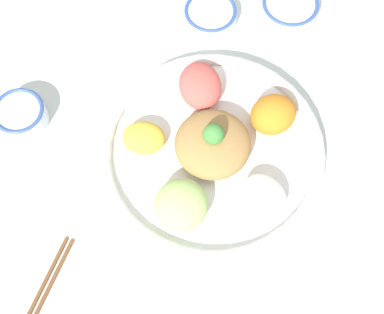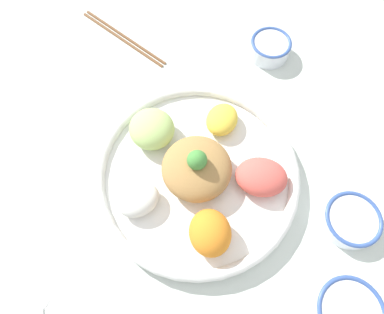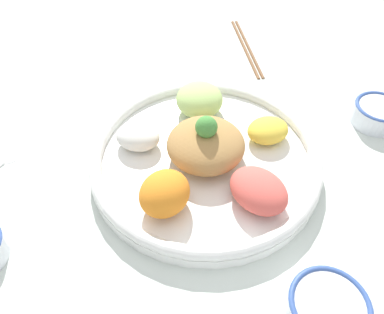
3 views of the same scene
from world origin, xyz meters
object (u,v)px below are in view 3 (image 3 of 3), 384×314
Objects in this scene: salad_platter at (205,154)px; sauce_bowl_red at (378,113)px; rice_bowl_blue at (328,308)px; chopsticks_pair_near at (247,47)px.

salad_platter is 4.23× the size of sauce_bowl_red.
rice_bowl_blue is 0.61m from chopsticks_pair_near.
sauce_bowl_red is at bearing 37.81° from salad_platter.
chopsticks_pair_near is (-0.29, 0.17, -0.02)m from sauce_bowl_red.
chopsticks_pair_near is (-0.02, 0.38, -0.02)m from salad_platter.
chopsticks_pair_near is at bearing 112.54° from rice_bowl_blue.
salad_platter is 1.66× the size of chopsticks_pair_near.
sauce_bowl_red is 0.39× the size of chopsticks_pair_near.
salad_platter is at bearing -142.19° from sauce_bowl_red.
sauce_bowl_red is at bearing 31.03° from chopsticks_pair_near.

